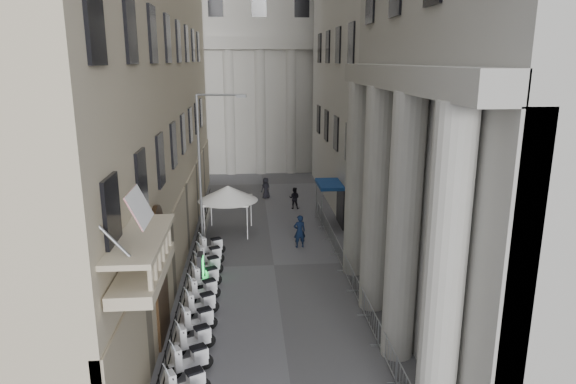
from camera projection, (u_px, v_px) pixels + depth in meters
name	position (u px, v px, depth m)	size (l,w,h in m)	color
far_building	(258.00, 20.00, 52.49)	(22.00, 10.00, 30.00)	#B3B1A9
iron_fence	(193.00, 277.00, 26.94)	(0.30, 28.00, 1.40)	black
blue_awning	(329.00, 225.00, 35.32)	(1.60, 3.00, 3.00)	navy
scooter_3	(191.00, 373.00, 18.61)	(0.56, 1.40, 1.50)	white
scooter_4	(195.00, 351.00, 20.01)	(0.56, 1.40, 1.50)	white
scooter_5	(198.00, 332.00, 21.42)	(0.56, 1.40, 1.50)	white
scooter_6	(201.00, 316.00, 22.82)	(0.56, 1.40, 1.50)	white
scooter_7	(204.00, 301.00, 24.23)	(0.56, 1.40, 1.50)	white
scooter_8	(206.00, 288.00, 25.64)	(0.56, 1.40, 1.50)	white
scooter_9	(208.00, 276.00, 27.04)	(0.56, 1.40, 1.50)	white
scooter_10	(210.00, 265.00, 28.45)	(0.56, 1.40, 1.50)	white
scooter_11	(212.00, 255.00, 29.85)	(0.56, 1.40, 1.50)	white
barrier_2	(386.00, 364.00, 19.20)	(0.60, 2.40, 1.10)	#9A9DA1
barrier_3	(370.00, 330.00, 21.61)	(0.60, 2.40, 1.10)	#9A9DA1
barrier_4	(358.00, 303.00, 24.03)	(0.60, 2.40, 1.10)	#9A9DA1
barrier_5	(348.00, 281.00, 26.44)	(0.60, 2.40, 1.10)	#9A9DA1
barrier_6	(339.00, 262.00, 28.85)	(0.60, 2.40, 1.10)	#9A9DA1
barrier_7	(332.00, 247.00, 31.27)	(0.60, 2.40, 1.10)	#9A9DA1
barrier_8	(326.00, 233.00, 33.68)	(0.60, 2.40, 1.10)	#9A9DA1
barrier_9	(320.00, 222.00, 36.09)	(0.60, 2.40, 1.10)	#9A9DA1
security_tent	(226.00, 193.00, 33.35)	(3.89, 3.89, 3.16)	white
street_lamp	(206.00, 156.00, 30.29)	(2.96, 0.73, 9.16)	gray
info_kiosk	(201.00, 270.00, 25.62)	(0.28, 0.81, 1.71)	black
pedestrian_a	(300.00, 231.00, 30.92)	(0.74, 0.49, 2.03)	black
pedestrian_b	(294.00, 198.00, 39.07)	(0.81, 0.63, 1.67)	black
pedestrian_c	(266.00, 188.00, 42.05)	(0.84, 0.55, 1.72)	black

